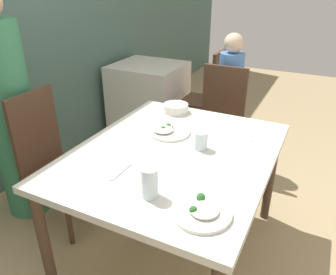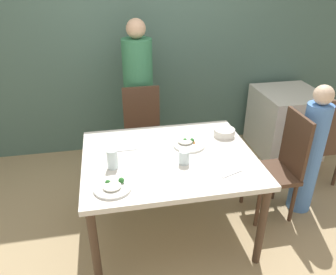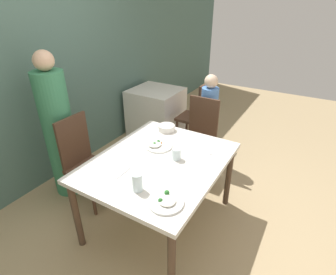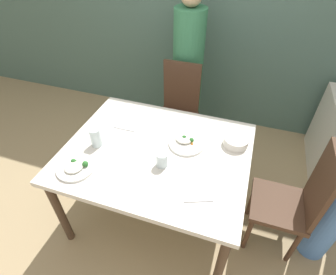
% 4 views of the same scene
% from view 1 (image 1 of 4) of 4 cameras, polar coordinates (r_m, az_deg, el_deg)
% --- Properties ---
extents(ground_plane, '(10.00, 10.00, 0.00)m').
position_cam_1_polar(ground_plane, '(2.33, 0.92, -18.73)').
color(ground_plane, tan).
extents(dining_table, '(1.33, 1.08, 0.75)m').
position_cam_1_polar(dining_table, '(1.91, 1.07, -4.35)').
color(dining_table, silver).
rests_on(dining_table, ground_plane).
extents(chair_adult_spot, '(0.40, 0.40, 0.98)m').
position_cam_1_polar(chair_adult_spot, '(2.40, -19.56, -3.65)').
color(chair_adult_spot, '#4C3323').
rests_on(chair_adult_spot, ground_plane).
extents(chair_child_spot, '(0.40, 0.40, 0.98)m').
position_cam_1_polar(chair_child_spot, '(2.85, 8.76, 2.52)').
color(chair_child_spot, '#4C3323').
rests_on(chair_child_spot, ground_plane).
extents(person_adult, '(0.31, 0.31, 1.61)m').
position_cam_1_polar(person_adult, '(2.53, -25.51, 2.77)').
color(person_adult, '#387F56').
rests_on(person_adult, ground_plane).
extents(person_child, '(0.21, 0.21, 1.23)m').
position_cam_1_polar(person_child, '(3.07, 10.46, 5.53)').
color(person_child, '#5184D1').
rests_on(person_child, ground_plane).
extents(bowl_curry, '(0.18, 0.18, 0.06)m').
position_cam_1_polar(bowl_curry, '(2.40, 1.37, 5.18)').
color(bowl_curry, silver).
rests_on(bowl_curry, dining_table).
extents(plate_rice_adult, '(0.26, 0.26, 0.06)m').
position_cam_1_polar(plate_rice_adult, '(2.07, -0.09, 1.11)').
color(plate_rice_adult, white).
rests_on(plate_rice_adult, dining_table).
extents(plate_rice_child, '(0.26, 0.26, 0.06)m').
position_cam_1_polar(plate_rice_child, '(1.41, 5.90, -12.66)').
color(plate_rice_child, white).
rests_on(plate_rice_child, dining_table).
extents(glass_water_tall, '(0.08, 0.08, 0.15)m').
position_cam_1_polar(glass_water_tall, '(1.47, -3.18, -7.85)').
color(glass_water_tall, silver).
rests_on(glass_water_tall, dining_table).
extents(glass_water_short, '(0.08, 0.08, 0.11)m').
position_cam_1_polar(glass_water_short, '(1.88, 5.77, -0.55)').
color(glass_water_short, silver).
rests_on(glass_water_short, dining_table).
extents(fork_steel, '(0.18, 0.02, 0.01)m').
position_cam_1_polar(fork_steel, '(1.70, -8.20, -5.89)').
color(fork_steel, silver).
rests_on(fork_steel, dining_table).
extents(spoon_steel, '(0.18, 0.08, 0.01)m').
position_cam_1_polar(spoon_steel, '(2.12, 13.89, 0.49)').
color(spoon_steel, silver).
rests_on(spoon_steel, dining_table).
extents(background_table, '(0.71, 0.76, 0.76)m').
position_cam_1_polar(background_table, '(3.86, -3.36, 7.14)').
color(background_table, silver).
rests_on(background_table, ground_plane).
extents(chair_background, '(0.40, 0.40, 0.98)m').
position_cam_1_polar(chair_background, '(3.53, 6.99, 7.40)').
color(chair_background, '#4C3323').
rests_on(chair_background, ground_plane).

